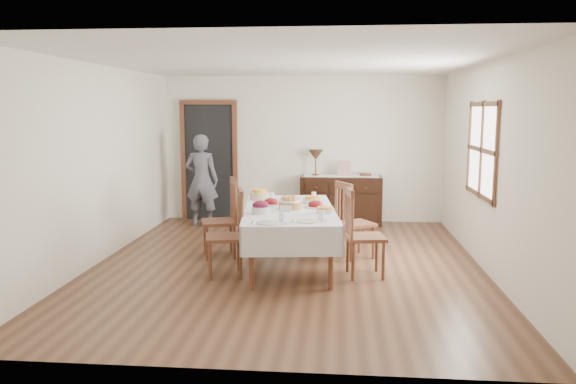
# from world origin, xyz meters

# --- Properties ---
(ground) EXTENTS (6.00, 6.00, 0.00)m
(ground) POSITION_xyz_m (0.00, 0.00, 0.00)
(ground) COLOR brown
(room_shell) EXTENTS (5.02, 6.02, 2.65)m
(room_shell) POSITION_xyz_m (-0.15, 0.42, 1.64)
(room_shell) COLOR white
(room_shell) RESTS_ON ground
(dining_table) EXTENTS (1.37, 2.34, 0.76)m
(dining_table) POSITION_xyz_m (0.03, -0.07, 0.67)
(dining_table) COLOR silver
(dining_table) RESTS_ON ground
(chair_left_near) EXTENTS (0.54, 0.54, 1.07)m
(chair_left_near) POSITION_xyz_m (-0.66, -0.52, 0.54)
(chair_left_near) COLOR brown
(chair_left_near) RESTS_ON ground
(chair_left_far) EXTENTS (0.57, 0.57, 1.09)m
(chair_left_far) POSITION_xyz_m (-0.92, 0.35, 0.55)
(chair_left_far) COLOR brown
(chair_left_far) RESTS_ON ground
(chair_right_near) EXTENTS (0.51, 0.51, 1.08)m
(chair_right_near) POSITION_xyz_m (0.93, -0.41, 0.55)
(chair_right_near) COLOR brown
(chair_right_near) RESTS_ON ground
(chair_right_far) EXTENTS (0.60, 0.60, 1.05)m
(chair_right_far) POSITION_xyz_m (0.85, 0.44, 0.53)
(chair_right_far) COLOR brown
(chair_right_far) RESTS_ON ground
(sideboard) EXTENTS (1.42, 0.52, 0.85)m
(sideboard) POSITION_xyz_m (0.70, 2.72, 0.43)
(sideboard) COLOR black
(sideboard) RESTS_ON ground
(person) EXTENTS (0.56, 0.38, 1.70)m
(person) POSITION_xyz_m (-1.70, 2.35, 0.85)
(person) COLOR #51545C
(person) RESTS_ON ground
(bread_basket) EXTENTS (0.29, 0.29, 0.17)m
(bread_basket) POSITION_xyz_m (0.04, -0.10, 0.84)
(bread_basket) COLOR olive
(bread_basket) RESTS_ON dining_table
(egg_basket) EXTENTS (0.24, 0.24, 0.10)m
(egg_basket) POSITION_xyz_m (-0.02, 0.36, 0.80)
(egg_basket) COLOR black
(egg_basket) RESTS_ON dining_table
(ham_platter_a) EXTENTS (0.31, 0.31, 0.11)m
(ham_platter_a) POSITION_xyz_m (-0.23, 0.16, 0.79)
(ham_platter_a) COLOR silver
(ham_platter_a) RESTS_ON dining_table
(ham_platter_b) EXTENTS (0.31, 0.31, 0.11)m
(ham_platter_b) POSITION_xyz_m (0.36, 0.03, 0.79)
(ham_platter_b) COLOR silver
(ham_platter_b) RESTS_ON dining_table
(beet_bowl) EXTENTS (0.21, 0.21, 0.16)m
(beet_bowl) POSITION_xyz_m (-0.29, -0.44, 0.84)
(beet_bowl) COLOR silver
(beet_bowl) RESTS_ON dining_table
(carrot_bowl) EXTENTS (0.23, 0.23, 0.10)m
(carrot_bowl) POSITION_xyz_m (0.30, 0.35, 0.81)
(carrot_bowl) COLOR silver
(carrot_bowl) RESTS_ON dining_table
(pineapple_bowl) EXTENTS (0.26, 0.26, 0.15)m
(pineapple_bowl) POSITION_xyz_m (-0.44, 0.58, 0.83)
(pineapple_bowl) COLOR #D3BA8E
(pineapple_bowl) RESTS_ON dining_table
(casserole_dish) EXTENTS (0.23, 0.23, 0.08)m
(casserole_dish) POSITION_xyz_m (0.50, -0.34, 0.80)
(casserole_dish) COLOR silver
(casserole_dish) RESTS_ON dining_table
(butter_dish) EXTENTS (0.15, 0.11, 0.07)m
(butter_dish) POSITION_xyz_m (0.01, -0.28, 0.80)
(butter_dish) COLOR silver
(butter_dish) RESTS_ON dining_table
(setting_left) EXTENTS (0.43, 0.31, 0.10)m
(setting_left) POSITION_xyz_m (-0.08, -0.98, 0.78)
(setting_left) COLOR silver
(setting_left) RESTS_ON dining_table
(setting_right) EXTENTS (0.43, 0.31, 0.10)m
(setting_right) POSITION_xyz_m (0.36, -0.85, 0.78)
(setting_right) COLOR silver
(setting_right) RESTS_ON dining_table
(glass_far_a) EXTENTS (0.06, 0.06, 0.10)m
(glass_far_a) POSITION_xyz_m (-0.28, 0.64, 0.81)
(glass_far_a) COLOR white
(glass_far_a) RESTS_ON dining_table
(glass_far_b) EXTENTS (0.06, 0.06, 0.10)m
(glass_far_b) POSITION_xyz_m (0.31, 0.74, 0.81)
(glass_far_b) COLOR white
(glass_far_b) RESTS_ON dining_table
(runner) EXTENTS (1.30, 0.35, 0.01)m
(runner) POSITION_xyz_m (0.70, 2.75, 0.85)
(runner) COLOR white
(runner) RESTS_ON sideboard
(table_lamp) EXTENTS (0.26, 0.26, 0.46)m
(table_lamp) POSITION_xyz_m (0.25, 2.75, 1.21)
(table_lamp) COLOR brown
(table_lamp) RESTS_ON sideboard
(picture_frame) EXTENTS (0.22, 0.08, 0.28)m
(picture_frame) POSITION_xyz_m (0.76, 2.66, 0.99)
(picture_frame) COLOR tan
(picture_frame) RESTS_ON sideboard
(deco_bowl) EXTENTS (0.20, 0.20, 0.06)m
(deco_bowl) POSITION_xyz_m (1.13, 2.74, 0.88)
(deco_bowl) COLOR brown
(deco_bowl) RESTS_ON sideboard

